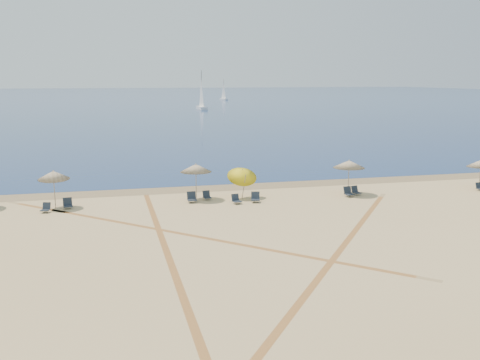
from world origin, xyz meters
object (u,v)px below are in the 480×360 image
(sailboat_1, at_px, (202,98))
(umbrella_3, at_px, (242,174))
(umbrella_2, at_px, (196,168))
(chair_8, at_px, (356,191))
(chair_4, at_px, (207,196))
(umbrella_1, at_px, (54,175))
(chair_6, at_px, (255,198))
(umbrella_4, at_px, (349,164))
(chair_9, at_px, (480,187))
(chair_1, at_px, (46,208))
(chair_5, at_px, (236,199))
(chair_7, at_px, (349,192))
(sailboat_0, at_px, (224,94))
(chair_3, at_px, (192,198))
(chair_2, at_px, (68,204))

(sailboat_1, bearing_deg, umbrella_3, -100.63)
(umbrella_2, distance_m, chair_8, 11.97)
(chair_4, xyz_separation_m, sailboat_1, (18.51, 109.30, 2.85))
(umbrella_1, height_order, chair_6, umbrella_1)
(umbrella_2, height_order, umbrella_4, umbrella_4)
(umbrella_4, bearing_deg, chair_8, -34.70)
(chair_9, bearing_deg, chair_4, 169.93)
(chair_1, bearing_deg, umbrella_2, 26.18)
(chair_5, height_order, chair_7, chair_7)
(chair_5, bearing_deg, sailboat_0, 64.71)
(umbrella_1, xyz_separation_m, chair_4, (10.27, 0.05, -1.95))
(umbrella_3, xyz_separation_m, chair_6, (0.60, -1.37, -1.48))
(umbrella_3, xyz_separation_m, chair_8, (8.46, -0.85, -1.50))
(chair_5, distance_m, sailboat_0, 173.03)
(umbrella_4, bearing_deg, sailboat_0, 81.04)
(umbrella_1, distance_m, umbrella_4, 20.83)
(chair_1, distance_m, chair_3, 9.61)
(chair_7, height_order, chair_8, chair_7)
(chair_1, bearing_deg, chair_5, 15.56)
(umbrella_2, relative_size, sailboat_0, 0.33)
(chair_6, distance_m, chair_8, 7.88)
(umbrella_4, distance_m, chair_9, 10.69)
(chair_2, height_order, chair_7, chair_7)
(sailboat_0, bearing_deg, chair_8, -109.43)
(umbrella_4, distance_m, chair_5, 9.08)
(chair_8, bearing_deg, chair_3, 162.63)
(chair_4, bearing_deg, chair_5, -51.50)
(chair_1, bearing_deg, chair_8, 18.30)
(chair_3, relative_size, chair_9, 1.16)
(umbrella_1, distance_m, chair_8, 21.40)
(chair_2, xyz_separation_m, chair_6, (12.62, -1.15, 0.00))
(chair_6, relative_size, chair_7, 1.01)
(umbrella_3, bearing_deg, sailboat_1, 81.71)
(chair_3, bearing_deg, chair_4, 26.62)
(umbrella_4, distance_m, chair_7, 2.11)
(umbrella_1, xyz_separation_m, chair_1, (-0.49, -1.12, -1.95))
(chair_4, bearing_deg, umbrella_3, -11.59)
(umbrella_1, distance_m, sailboat_0, 174.28)
(chair_5, height_order, chair_6, chair_6)
(umbrella_4, xyz_separation_m, chair_1, (-21.31, -0.46, -2.00))
(umbrella_3, xyz_separation_m, chair_1, (-13.33, -0.98, -1.52))
(umbrella_1, distance_m, sailboat_1, 113.09)
(chair_4, bearing_deg, umbrella_4, -11.09)
(chair_2, distance_m, chair_5, 11.28)
(umbrella_4, height_order, chair_1, umbrella_4)
(umbrella_2, xyz_separation_m, chair_7, (10.95, -1.75, -1.94))
(umbrella_3, relative_size, umbrella_4, 0.98)
(chair_8, distance_m, sailboat_0, 170.73)
(sailboat_1, bearing_deg, chair_8, -96.23)
(umbrella_3, relative_size, chair_8, 3.35)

